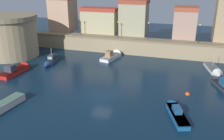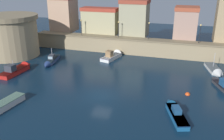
{
  "view_description": "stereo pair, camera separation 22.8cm",
  "coord_description": "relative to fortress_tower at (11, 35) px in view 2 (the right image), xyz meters",
  "views": [
    {
      "loc": [
        9.57,
        -26.99,
        14.49
      ],
      "look_at": [
        0.0,
        4.65,
        1.88
      ],
      "focal_mm": 39.5,
      "sensor_mm": 36.0,
      "label": 1
    },
    {
      "loc": [
        9.79,
        -26.92,
        14.49
      ],
      "look_at": [
        0.0,
        4.65,
        1.88
      ],
      "focal_mm": 39.5,
      "sensor_mm": 36.0,
      "label": 2
    }
  ],
  "objects": [
    {
      "name": "mooring_buoy_0",
      "position": [
        32.9,
        -7.65,
        -3.98
      ],
      "size": [
        0.65,
        0.65,
        0.65
      ],
      "primitive_type": "sphere",
      "color": "#EA4C19",
      "rests_on": "ground"
    },
    {
      "name": "quay_lamp_1",
      "position": [
        18.99,
        8.2,
        1.26
      ],
      "size": [
        0.32,
        0.32,
        3.15
      ],
      "color": "black",
      "rests_on": "quay_wall"
    },
    {
      "name": "old_town_backdrop",
      "position": [
        21.96,
        11.6,
        2.55
      ],
      "size": [
        38.8,
        4.97,
        8.73
      ],
      "color": "tan",
      "rests_on": "ground"
    },
    {
      "name": "quay_lamp_3",
      "position": [
        34.18,
        8.2,
        1.41
      ],
      "size": [
        0.32,
        0.32,
        3.41
      ],
      "color": "black",
      "rests_on": "quay_wall"
    },
    {
      "name": "moored_boat_6",
      "position": [
        19.11,
        4.62,
        -3.54
      ],
      "size": [
        3.21,
        6.53,
        2.3
      ],
      "rotation": [
        0.0,
        0.0,
        1.34
      ],
      "color": "white",
      "rests_on": "ground"
    },
    {
      "name": "moored_boat_7",
      "position": [
        31.58,
        -13.07,
        -3.61
      ],
      "size": [
        3.29,
        6.41,
        1.49
      ],
      "rotation": [
        0.0,
        0.0,
        1.91
      ],
      "color": "#195689",
      "rests_on": "ground"
    },
    {
      "name": "moored_boat_4",
      "position": [
        37.27,
        -3.59,
        -3.61
      ],
      "size": [
        3.35,
        6.34,
        1.74
      ],
      "rotation": [
        0.0,
        0.0,
        1.93
      ],
      "color": "#333338",
      "rests_on": "ground"
    },
    {
      "name": "quay_lamp_0",
      "position": [
        11.02,
        8.2,
        1.25
      ],
      "size": [
        0.32,
        0.32,
        3.14
      ],
      "color": "black",
      "rests_on": "quay_wall"
    },
    {
      "name": "quay_lamp_2",
      "position": [
        24.97,
        8.2,
        1.34
      ],
      "size": [
        0.32,
        0.32,
        3.3
      ],
      "color": "black",
      "rests_on": "quay_wall"
    },
    {
      "name": "quay_wall",
      "position": [
        22.23,
        8.2,
        -2.41
      ],
      "size": [
        42.23,
        2.73,
        3.12
      ],
      "color": "#9E8966",
      "rests_on": "ground"
    },
    {
      "name": "ground_plane",
      "position": [
        22.23,
        -11.3,
        -3.98
      ],
      "size": [
        109.75,
        109.75,
        0.0
      ],
      "primitive_type": "plane",
      "color": "#0C2338"
    },
    {
      "name": "moored_boat_1",
      "position": [
        9.34,
        -1.83,
        -3.56
      ],
      "size": [
        2.53,
        6.62,
        2.87
      ],
      "rotation": [
        0.0,
        0.0,
        -1.37
      ],
      "color": "navy",
      "rests_on": "ground"
    },
    {
      "name": "moored_boat_2",
      "position": [
        6.46,
        -7.13,
        -3.51
      ],
      "size": [
        2.05,
        6.82,
        2.74
      ],
      "rotation": [
        0.0,
        0.0,
        1.53
      ],
      "color": "red",
      "rests_on": "ground"
    },
    {
      "name": "moored_boat_5",
      "position": [
        36.93,
        1.89,
        -3.67
      ],
      "size": [
        2.9,
        6.26,
        3.45
      ],
      "rotation": [
        0.0,
        0.0,
        -1.35
      ],
      "color": "silver",
      "rests_on": "ground"
    },
    {
      "name": "fortress_tower",
      "position": [
        0.0,
        0.0,
        0.0
      ],
      "size": [
        10.72,
        10.72,
        7.84
      ],
      "color": "#9E8966",
      "rests_on": "ground"
    }
  ]
}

